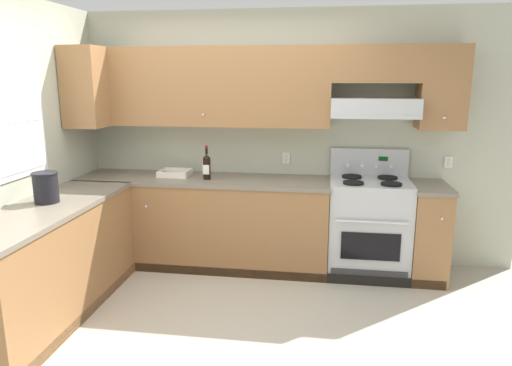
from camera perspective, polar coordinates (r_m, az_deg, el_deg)
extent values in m
plane|color=#B2AA99|center=(3.83, -6.57, -16.97)|extent=(7.04, 7.04, 0.00)
cube|color=#B7BAA3|center=(4.88, 3.24, 5.46)|extent=(4.68, 0.12, 2.55)
cube|color=olive|center=(4.73, -5.97, 11.55)|extent=(2.42, 0.34, 0.76)
cube|color=olive|center=(4.70, 21.70, 10.73)|extent=(0.41, 0.34, 0.76)
cube|color=olive|center=(4.61, 14.37, 13.82)|extent=(0.80, 0.34, 0.34)
cube|color=#B7BABC|center=(4.57, 14.15, 8.94)|extent=(0.80, 0.46, 0.17)
cube|color=#B7BABC|center=(4.36, 14.36, 7.78)|extent=(0.80, 0.03, 0.04)
sphere|color=silver|center=(4.57, -6.46, 8.24)|extent=(0.02, 0.02, 0.02)
sphere|color=silver|center=(4.54, 21.88, 7.38)|extent=(0.02, 0.02, 0.02)
sphere|color=silver|center=(4.54, 22.00, 7.37)|extent=(0.02, 0.02, 0.02)
cube|color=silver|center=(4.84, 3.69, 3.05)|extent=(0.08, 0.01, 0.12)
cube|color=silver|center=(4.83, 3.69, 3.29)|extent=(0.03, 0.00, 0.03)
cube|color=silver|center=(4.84, 3.68, 2.78)|extent=(0.03, 0.00, 0.03)
cube|color=silver|center=(4.97, 22.37, 2.37)|extent=(0.08, 0.01, 0.12)
cube|color=silver|center=(4.96, 22.41, 2.61)|extent=(0.03, 0.00, 0.03)
cube|color=silver|center=(4.97, 22.36, 2.11)|extent=(0.03, 0.00, 0.03)
cube|color=#B7BAA3|center=(4.20, -28.55, 2.73)|extent=(0.12, 4.00, 2.55)
cube|color=white|center=(4.13, -28.38, 6.47)|extent=(0.04, 1.00, 0.92)
cube|color=white|center=(4.12, -28.16, 6.48)|extent=(0.01, 0.90, 0.82)
cube|color=white|center=(4.12, -28.12, 6.48)|extent=(0.01, 0.90, 0.02)
cube|color=olive|center=(4.96, -19.26, 10.98)|extent=(0.34, 0.64, 0.76)
cube|color=olive|center=(4.83, -6.19, -4.88)|extent=(2.49, 0.61, 0.87)
cube|color=#756B5B|center=(4.71, -6.33, 0.40)|extent=(2.51, 0.63, 0.04)
cube|color=olive|center=(4.79, 20.04, -5.78)|extent=(0.32, 0.61, 0.87)
cube|color=#756B5B|center=(4.67, 20.47, -0.47)|extent=(0.35, 0.63, 0.04)
cube|color=black|center=(4.61, -0.24, -10.88)|extent=(3.54, 0.06, 0.09)
sphere|color=silver|center=(4.63, -13.23, -2.80)|extent=(0.03, 0.03, 0.03)
sphere|color=silver|center=(4.43, 21.69, -4.08)|extent=(0.03, 0.03, 0.03)
cube|color=olive|center=(4.12, -23.94, -9.12)|extent=(0.61, 1.89, 0.87)
cube|color=#756B5B|center=(3.98, -24.53, -3.01)|extent=(0.63, 1.91, 0.04)
cube|color=black|center=(4.14, -20.12, -14.59)|extent=(0.06, 1.85, 0.09)
cube|color=#B7BABC|center=(4.70, 13.48, -5.43)|extent=(0.76, 0.58, 0.91)
cube|color=black|center=(4.45, 13.74, -7.52)|extent=(0.53, 0.01, 0.26)
cylinder|color=silver|center=(4.35, 13.93, -4.66)|extent=(0.65, 0.02, 0.02)
cube|color=#333333|center=(4.55, 13.55, -10.88)|extent=(0.70, 0.01, 0.11)
cube|color=#B7BABC|center=(4.58, 13.78, 0.10)|extent=(0.76, 0.58, 0.02)
cube|color=#B7BABC|center=(4.82, 13.58, 2.38)|extent=(0.76, 0.04, 0.29)
cube|color=#053F0C|center=(4.81, 15.21, 2.87)|extent=(0.09, 0.01, 0.04)
cylinder|color=black|center=(4.43, 11.76, 0.02)|extent=(0.19, 0.19, 0.02)
cylinder|color=black|center=(4.43, 11.76, -0.06)|extent=(0.07, 0.07, 0.01)
cylinder|color=black|center=(4.46, 16.12, -0.12)|extent=(0.19, 0.19, 0.02)
cylinder|color=black|center=(4.46, 16.11, -0.20)|extent=(0.07, 0.07, 0.01)
cylinder|color=black|center=(4.70, 11.58, 0.76)|extent=(0.19, 0.19, 0.02)
cylinder|color=black|center=(4.70, 11.58, 0.69)|extent=(0.07, 0.07, 0.01)
cylinder|color=black|center=(4.73, 15.69, 0.62)|extent=(0.19, 0.19, 0.02)
cylinder|color=black|center=(4.73, 15.69, 0.55)|extent=(0.07, 0.07, 0.01)
cylinder|color=white|center=(4.79, 11.10, 2.13)|extent=(0.04, 0.02, 0.04)
cylinder|color=white|center=(4.80, 12.77, 2.07)|extent=(0.04, 0.02, 0.04)
cylinder|color=white|center=(4.81, 14.44, 2.01)|extent=(0.04, 0.02, 0.04)
cylinder|color=white|center=(4.83, 16.10, 1.95)|extent=(0.04, 0.02, 0.04)
cylinder|color=black|center=(4.63, -5.99, 1.76)|extent=(0.07, 0.07, 0.21)
cone|color=black|center=(4.61, -6.03, 3.28)|extent=(0.07, 0.07, 0.04)
cylinder|color=black|center=(4.60, -6.05, 4.03)|extent=(0.03, 0.03, 0.09)
cylinder|color=maroon|center=(4.59, -6.06, 4.44)|extent=(0.03, 0.03, 0.02)
cube|color=silver|center=(4.59, -6.11, 1.62)|extent=(0.06, 0.00, 0.09)
cube|color=white|center=(4.86, -9.81, 0.98)|extent=(0.25, 0.21, 0.02)
cube|color=white|center=(4.74, -10.29, 0.93)|extent=(0.31, 0.01, 0.06)
cube|color=white|center=(4.97, -9.37, 1.52)|extent=(0.31, 0.01, 0.06)
cube|color=white|center=(4.90, -11.45, 1.28)|extent=(0.01, 0.24, 0.06)
cube|color=white|center=(4.81, -8.17, 1.19)|extent=(0.01, 0.24, 0.06)
cylinder|color=black|center=(4.10, -24.19, -0.52)|extent=(0.19, 0.19, 0.25)
torus|color=black|center=(4.07, -24.34, 1.10)|extent=(0.20, 0.20, 0.01)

